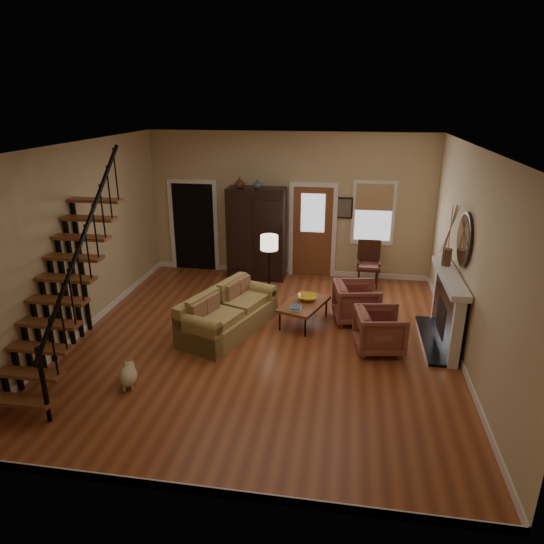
# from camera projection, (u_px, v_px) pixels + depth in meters

# --- Properties ---
(room) EXTENTS (7.00, 7.33, 3.30)m
(room) POSITION_uv_depth(u_px,v_px,m) (257.00, 231.00, 9.60)
(room) COLOR #994B27
(room) RESTS_ON ground
(staircase) EXTENTS (0.94, 2.80, 3.20)m
(staircase) POSITION_uv_depth(u_px,v_px,m) (59.00, 272.00, 7.08)
(staircase) COLOR brown
(staircase) RESTS_ON ground
(fireplace) EXTENTS (0.33, 1.95, 2.30)m
(fireplace) POSITION_uv_depth(u_px,v_px,m) (450.00, 303.00, 8.16)
(fireplace) COLOR black
(fireplace) RESTS_ON ground
(armoire) EXTENTS (1.30, 0.60, 2.10)m
(armoire) POSITION_uv_depth(u_px,v_px,m) (257.00, 234.00, 11.08)
(armoire) COLOR black
(armoire) RESTS_ON ground
(vase_a) EXTENTS (0.24, 0.24, 0.25)m
(vase_a) POSITION_uv_depth(u_px,v_px,m) (240.00, 183.00, 10.64)
(vase_a) COLOR #4C2619
(vase_a) RESTS_ON armoire
(vase_b) EXTENTS (0.20, 0.20, 0.21)m
(vase_b) POSITION_uv_depth(u_px,v_px,m) (258.00, 184.00, 10.59)
(vase_b) COLOR #334C60
(vase_b) RESTS_ON armoire
(sofa) EXTENTS (1.53, 2.20, 0.75)m
(sofa) POSITION_uv_depth(u_px,v_px,m) (229.00, 312.00, 8.65)
(sofa) COLOR #AA8E4D
(sofa) RESTS_ON ground
(coffee_table) EXTENTS (0.97, 1.24, 0.42)m
(coffee_table) POSITION_uv_depth(u_px,v_px,m) (304.00, 313.00, 9.03)
(coffee_table) COLOR brown
(coffee_table) RESTS_ON ground
(bowl) EXTENTS (0.37, 0.37, 0.09)m
(bowl) POSITION_uv_depth(u_px,v_px,m) (307.00, 298.00, 9.07)
(bowl) COLOR gold
(bowl) RESTS_ON coffee_table
(books) EXTENTS (0.20, 0.27, 0.05)m
(books) POSITION_uv_depth(u_px,v_px,m) (296.00, 308.00, 8.69)
(books) COLOR beige
(books) RESTS_ON coffee_table
(armchair_left) EXTENTS (0.90, 0.88, 0.71)m
(armchair_left) POSITION_uv_depth(u_px,v_px,m) (380.00, 331.00, 8.02)
(armchair_left) COLOR maroon
(armchair_left) RESTS_ON ground
(armchair_right) EXTENTS (0.94, 0.92, 0.74)m
(armchair_right) POSITION_uv_depth(u_px,v_px,m) (356.00, 302.00, 9.09)
(armchair_right) COLOR maroon
(armchair_right) RESTS_ON ground
(floor_lamp) EXTENTS (0.40, 0.40, 1.49)m
(floor_lamp) POSITION_uv_depth(u_px,v_px,m) (269.00, 272.00, 9.57)
(floor_lamp) COLOR black
(floor_lamp) RESTS_ON ground
(side_chair) EXTENTS (0.54, 0.54, 1.02)m
(side_chair) POSITION_uv_depth(u_px,v_px,m) (368.00, 265.00, 10.70)
(side_chair) COLOR #3D1E13
(side_chair) RESTS_ON ground
(dog) EXTENTS (0.40, 0.51, 0.32)m
(dog) POSITION_uv_depth(u_px,v_px,m) (128.00, 377.00, 7.05)
(dog) COLOR beige
(dog) RESTS_ON ground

